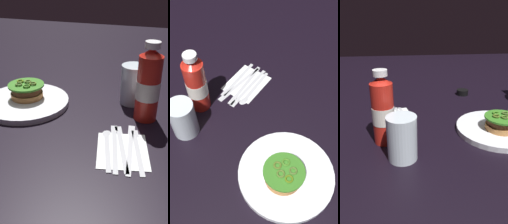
% 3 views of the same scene
% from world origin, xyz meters
% --- Properties ---
extents(ground_plane, '(3.00, 3.00, 0.00)m').
position_xyz_m(ground_plane, '(0.00, 0.00, 0.00)').
color(ground_plane, black).
extents(dinner_plate, '(0.28, 0.28, 0.02)m').
position_xyz_m(dinner_plate, '(0.15, 0.15, 0.01)').
color(dinner_plate, white).
rests_on(dinner_plate, ground_plane).
extents(burger_sandwich, '(0.12, 0.12, 0.05)m').
position_xyz_m(burger_sandwich, '(0.16, 0.15, 0.04)').
color(burger_sandwich, '#BD7D42').
rests_on(burger_sandwich, dinner_plate).
extents(ketchup_bottle, '(0.07, 0.07, 0.23)m').
position_xyz_m(ketchup_bottle, '(0.17, -0.23, 0.10)').
color(ketchup_bottle, red).
rests_on(ketchup_bottle, ground_plane).
extents(water_glass, '(0.08, 0.08, 0.13)m').
position_xyz_m(water_glass, '(0.26, -0.18, 0.06)').
color(water_glass, silver).
rests_on(water_glass, ground_plane).
extents(napkin, '(0.17, 0.15, 0.00)m').
position_xyz_m(napkin, '(-0.01, -0.20, 0.00)').
color(napkin, white).
rests_on(napkin, ground_plane).
extents(fork_utensil, '(0.19, 0.06, 0.00)m').
position_xyz_m(fork_utensil, '(0.01, -0.23, 0.00)').
color(fork_utensil, silver).
rests_on(fork_utensil, napkin).
extents(table_knife, '(0.22, 0.04, 0.00)m').
position_xyz_m(table_knife, '(0.02, -0.21, 0.00)').
color(table_knife, silver).
rests_on(table_knife, napkin).
extents(butter_knife, '(0.20, 0.07, 0.00)m').
position_xyz_m(butter_knife, '(0.01, -0.19, 0.00)').
color(butter_knife, silver).
rests_on(butter_knife, napkin).
extents(steak_knife, '(0.21, 0.06, 0.00)m').
position_xyz_m(steak_knife, '(0.01, -0.17, 0.00)').
color(steak_knife, silver).
rests_on(steak_knife, napkin).
extents(spoon_utensil, '(0.17, 0.06, 0.00)m').
position_xyz_m(spoon_utensil, '(0.01, -0.15, 0.00)').
color(spoon_utensil, silver).
rests_on(spoon_utensil, napkin).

